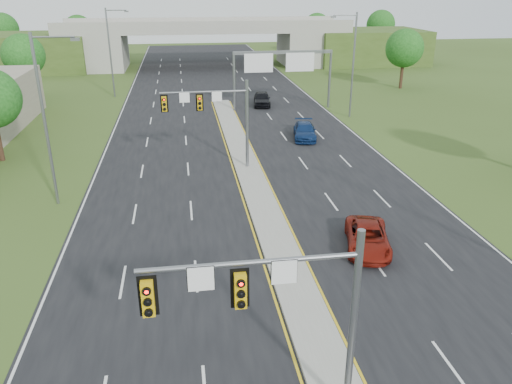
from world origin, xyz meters
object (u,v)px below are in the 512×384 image
object	(u,v)px
car_far_a	(368,238)
sign_gantry	(282,64)
overpass	(206,46)
car_far_b	(305,131)
signal_mast_near	(284,304)
signal_mast_far	(217,111)
car_far_c	(262,99)

from	to	relation	value
car_far_a	sign_gantry	bearing A→B (deg)	101.87
overpass	car_far_b	distance (m)	48.04
signal_mast_near	overpass	world-z (taller)	overpass
signal_mast_near	car_far_b	distance (m)	33.96
signal_mast_far	car_far_c	world-z (taller)	signal_mast_far
sign_gantry	car_far_c	distance (m)	5.25
signal_mast_near	sign_gantry	world-z (taller)	signal_mast_near
signal_mast_near	sign_gantry	size ratio (longest dim) A/B	0.60
sign_gantry	car_far_c	xyz separation A→B (m)	(-1.91, 2.15, -4.39)
signal_mast_far	car_far_a	world-z (taller)	signal_mast_far
overpass	car_far_a	bearing A→B (deg)	-86.04
sign_gantry	car_far_b	xyz separation A→B (m)	(-0.17, -12.43, -4.50)
signal_mast_far	car_far_b	distance (m)	12.25
sign_gantry	car_far_b	world-z (taller)	sign_gantry
signal_mast_near	car_far_c	distance (m)	47.82
car_far_a	signal_mast_near	bearing A→B (deg)	-107.64
signal_mast_far	car_far_a	distance (m)	16.20
signal_mast_near	signal_mast_far	xyz separation A→B (m)	(0.00, 25.00, 0.00)
signal_mast_near	overpass	xyz separation A→B (m)	(2.26, 80.07, -1.17)
overpass	signal_mast_near	bearing A→B (deg)	-91.62
car_far_a	car_far_b	size ratio (longest dim) A/B	0.98
overpass	car_far_a	world-z (taller)	overpass
sign_gantry	overpass	world-z (taller)	overpass
signal_mast_near	car_far_a	size ratio (longest dim) A/B	1.44
signal_mast_near	sign_gantry	xyz separation A→B (m)	(8.95, 44.99, 0.51)
sign_gantry	car_far_b	size ratio (longest dim) A/B	2.34
overpass	car_far_b	bearing A→B (deg)	-82.19
car_far_a	car_far_b	distance (m)	21.65
overpass	car_far_c	size ratio (longest dim) A/B	16.51
overpass	car_far_c	world-z (taller)	overpass
car_far_a	car_far_c	bearing A→B (deg)	105.09
signal_mast_near	car_far_b	xyz separation A→B (m)	(8.78, 32.56, -3.99)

